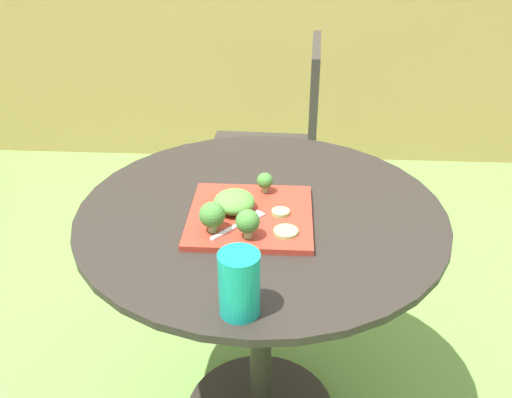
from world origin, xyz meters
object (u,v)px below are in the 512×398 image
object	(u,v)px
patio_chair	(284,137)
salad_plate	(251,216)
drinking_glass	(239,287)
fork	(242,223)

from	to	relation	value
patio_chair	salad_plate	world-z (taller)	patio_chair
drinking_glass	fork	xyz separation A→B (m)	(-0.02, 0.27, -0.04)
salad_plate	patio_chair	bearing A→B (deg)	85.89
salad_plate	fork	size ratio (longest dim) A/B	2.21
salad_plate	fork	world-z (taller)	fork
patio_chair	salad_plate	xyz separation A→B (m)	(-0.07, -0.97, 0.22)
patio_chair	salad_plate	bearing A→B (deg)	-94.11
patio_chair	fork	world-z (taller)	patio_chair
patio_chair	fork	xyz separation A→B (m)	(-0.08, -1.02, 0.23)
patio_chair	salad_plate	distance (m)	1.00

